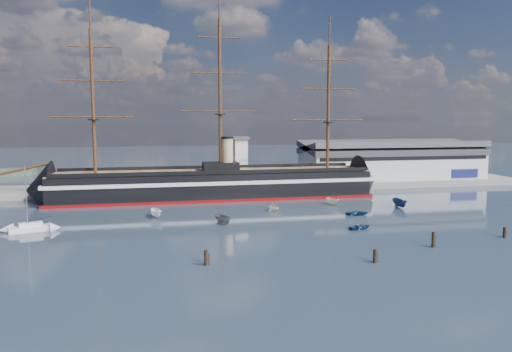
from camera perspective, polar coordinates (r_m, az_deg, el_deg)
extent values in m
plane|color=#2C3744|center=(124.27, -0.38, -3.87)|extent=(600.00, 600.00, 0.00)
cube|color=slate|center=(161.10, 0.47, -1.47)|extent=(180.00, 18.00, 2.00)
cube|color=#B7BABC|center=(180.60, 15.22, 1.41)|extent=(62.00, 20.00, 10.00)
cube|color=#3F4247|center=(180.21, 15.27, 3.18)|extent=(63.00, 21.00, 2.00)
cube|color=silver|center=(155.77, -1.80, 1.59)|extent=(4.00, 4.00, 14.00)
cube|color=#3F4247|center=(155.30, -1.81, 4.34)|extent=(5.00, 5.00, 1.00)
cube|color=black|center=(141.99, -4.85, -0.95)|extent=(88.05, 16.29, 7.00)
cube|color=silver|center=(141.83, -4.86, -0.47)|extent=(90.05, 16.54, 1.00)
cube|color=#6A0809|center=(142.51, -4.84, -2.40)|extent=(90.05, 16.50, 0.90)
cone|color=black|center=(143.75, -23.57, -1.50)|extent=(14.05, 15.73, 15.68)
cone|color=black|center=(154.92, 12.46, -0.56)|extent=(11.05, 15.72, 15.68)
cube|color=brown|center=(141.56, -4.87, 0.50)|extent=(88.05, 15.01, 0.40)
cube|color=black|center=(141.69, -4.07, 1.08)|extent=(10.02, 6.03, 2.50)
cylinder|color=tan|center=(141.70, -3.28, 2.51)|extent=(3.20, 3.20, 9.00)
cylinder|color=#381E0F|center=(144.36, -25.80, 0.54)|extent=(17.75, 0.76, 4.43)
cylinder|color=#381E0F|center=(140.41, -18.14, 8.00)|extent=(0.90, 0.90, 38.00)
cylinder|color=#381E0F|center=(141.19, -4.14, 9.10)|extent=(0.90, 0.90, 42.00)
cylinder|color=#381E0F|center=(149.02, 8.26, 7.76)|extent=(0.90, 0.90, 36.00)
cube|color=silver|center=(110.11, -24.33, -5.52)|extent=(8.62, 4.92, 1.10)
cube|color=silver|center=(109.94, -24.36, -5.07)|extent=(4.75, 3.07, 0.88)
cylinder|color=#B2B2B7|center=(109.10, -24.78, -2.11)|extent=(0.18, 0.18, 12.15)
imported|color=white|center=(116.28, -11.31, -4.72)|extent=(6.89, 3.67, 2.62)
imported|color=navy|center=(104.88, 11.81, -5.96)|extent=(1.92, 3.29, 1.44)
imported|color=silver|center=(132.23, 8.77, -3.31)|extent=(6.19, 3.38, 2.34)
imported|color=silver|center=(122.68, 1.94, -4.01)|extent=(6.45, 5.67, 2.22)
imported|color=navy|center=(119.73, 11.44, -4.40)|extent=(1.96, 3.49, 1.53)
imported|color=navy|center=(132.53, 16.12, -3.47)|extent=(7.10, 2.62, 2.83)
imported|color=slate|center=(108.06, -3.75, -5.46)|extent=(6.62, 4.81, 2.50)
cylinder|color=black|center=(78.49, -5.71, -10.11)|extent=(0.64, 0.64, 3.10)
cylinder|color=black|center=(81.51, 13.43, -9.63)|extent=(0.64, 0.64, 2.89)
cylinder|color=black|center=(93.88, 19.57, -7.68)|extent=(0.64, 0.64, 3.48)
cylinder|color=black|center=(106.67, 26.52, -6.31)|extent=(0.64, 0.64, 2.72)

